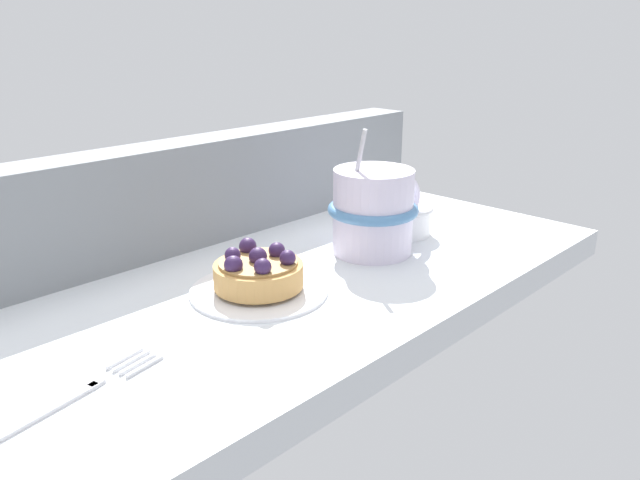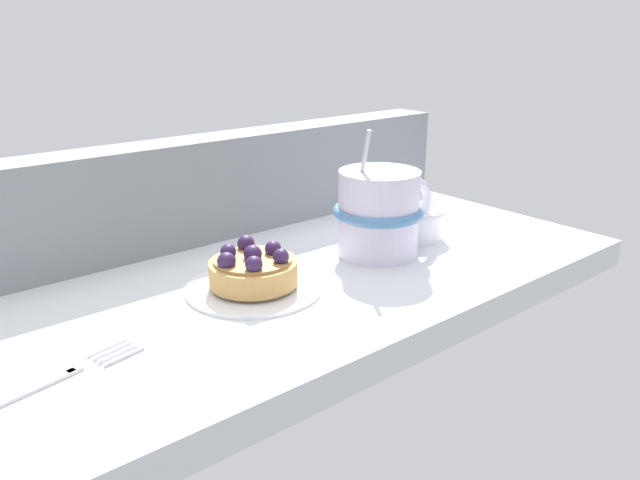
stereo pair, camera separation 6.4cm
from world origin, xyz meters
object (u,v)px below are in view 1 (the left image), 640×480
coffee_mug (374,211)px  dessert_fork (57,404)px  sugar_bowl (402,219)px  dessert_plate (259,289)px  raspberry_tart (258,271)px

coffee_mug → dessert_fork: size_ratio=0.81×
sugar_bowl → dessert_plate: bearing=-178.1°
dessert_plate → coffee_mug: size_ratio=0.94×
dessert_plate → sugar_bowl: sugar_bowl is taller
dessert_fork → sugar_bowl: 45.68cm
raspberry_tart → dessert_fork: (-21.76, -4.62, -1.89)cm
dessert_plate → raspberry_tart: 1.87cm
dessert_fork → sugar_bowl: sugar_bowl is taller
raspberry_tart → sugar_bowl: size_ratio=1.16×
coffee_mug → dessert_fork: 38.61cm
dessert_plate → raspberry_tart: raspberry_tart is taller
dessert_plate → coffee_mug: coffee_mug is taller
dessert_plate → coffee_mug: 16.97cm
dessert_plate → dessert_fork: (-21.78, -4.60, -0.02)cm
raspberry_tart → sugar_bowl: 23.58cm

